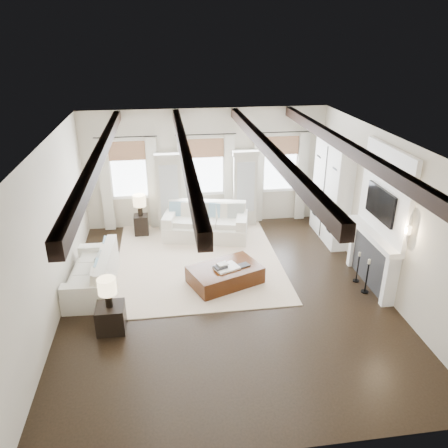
{
  "coord_description": "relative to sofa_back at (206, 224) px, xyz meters",
  "views": [
    {
      "loc": [
        -1.11,
        -7.6,
        5.03
      ],
      "look_at": [
        0.11,
        1.01,
        1.15
      ],
      "focal_mm": 35.0,
      "sensor_mm": 36.0,
      "label": 1
    }
  ],
  "objects": [
    {
      "name": "candlestick_far",
      "position": [
        3.02,
        -2.68,
        -0.08
      ],
      "size": [
        0.14,
        0.14,
        0.71
      ],
      "color": "black",
      "rests_on": "ground"
    },
    {
      "name": "sofa_back",
      "position": [
        0.0,
        0.0,
        0.0
      ],
      "size": [
        2.31,
        1.42,
        0.92
      ],
      "color": "silver",
      "rests_on": "ground"
    },
    {
      "name": "tray",
      "position": [
        0.19,
        -2.4,
        0.03
      ],
      "size": [
        0.61,
        0.54,
        0.04
      ],
      "primitive_type": "cube",
      "rotation": [
        0.0,
        0.0,
        0.38
      ],
      "color": "white",
      "rests_on": "ottoman"
    },
    {
      "name": "lamp_back",
      "position": [
        -1.69,
        0.4,
        0.56
      ],
      "size": [
        0.33,
        0.33,
        0.57
      ],
      "color": "black",
      "rests_on": "side_table_back"
    },
    {
      "name": "book_lower",
      "position": [
        0.06,
        -2.43,
        0.07
      ],
      "size": [
        0.32,
        0.28,
        0.04
      ],
      "primitive_type": "cube",
      "rotation": [
        0.0,
        0.0,
        0.38
      ],
      "color": "#262628",
      "rests_on": "tray"
    },
    {
      "name": "ottoman",
      "position": [
        0.16,
        -2.35,
        -0.18
      ],
      "size": [
        1.71,
        1.4,
        0.39
      ],
      "primitive_type": "cube",
      "rotation": [
        0.0,
        0.0,
        0.38
      ],
      "color": "black",
      "rests_on": "ground"
    },
    {
      "name": "room_shell",
      "position": [
        0.86,
        -1.91,
        1.51
      ],
      "size": [
        6.54,
        7.54,
        3.22
      ],
      "color": "beige",
      "rests_on": "ground"
    },
    {
      "name": "lamp_front",
      "position": [
        -2.12,
        -3.65,
        0.51
      ],
      "size": [
        0.33,
        0.33,
        0.57
      ],
      "color": "black",
      "rests_on": "side_table_front"
    },
    {
      "name": "area_rug",
      "position": [
        -0.32,
        -1.24,
        -0.37
      ],
      "size": [
        3.79,
        4.38,
        0.02
      ],
      "primitive_type": "cube",
      "color": "beige",
      "rests_on": "ground"
    },
    {
      "name": "candlestick_near",
      "position": [
        3.02,
        -3.13,
        -0.05
      ],
      "size": [
        0.16,
        0.16,
        0.78
      ],
      "color": "black",
      "rests_on": "ground"
    },
    {
      "name": "ground",
      "position": [
        0.12,
        -2.81,
        -0.38
      ],
      "size": [
        7.5,
        7.5,
        0.0
      ],
      "primitive_type": "plane",
      "color": "black",
      "rests_on": "ground"
    },
    {
      "name": "sofa_left",
      "position": [
        -2.57,
        -2.2,
        -0.04
      ],
      "size": [
        0.97,
        1.97,
        0.83
      ],
      "color": "silver",
      "rests_on": "ground"
    },
    {
      "name": "side_table_back",
      "position": [
        -1.69,
        0.4,
        -0.1
      ],
      "size": [
        0.37,
        0.37,
        0.55
      ],
      "primitive_type": "cube",
      "color": "black",
      "rests_on": "ground"
    },
    {
      "name": "side_table_front",
      "position": [
        -2.12,
        -3.65,
        -0.12
      ],
      "size": [
        0.5,
        0.5,
        0.5
      ],
      "primitive_type": "cube",
      "color": "black",
      "rests_on": "ground"
    },
    {
      "name": "book_upper",
      "position": [
        0.11,
        -2.38,
        0.11
      ],
      "size": [
        0.27,
        0.24,
        0.03
      ],
      "primitive_type": "cube",
      "rotation": [
        0.0,
        0.0,
        0.38
      ],
      "color": "beige",
      "rests_on": "book_lower"
    },
    {
      "name": "book_loose",
      "position": [
        0.57,
        -2.35,
        0.03
      ],
      "size": [
        0.29,
        0.26,
        0.03
      ],
      "primitive_type": "cube",
      "rotation": [
        0.0,
        0.0,
        0.38
      ],
      "color": "#262628",
      "rests_on": "ottoman"
    }
  ]
}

